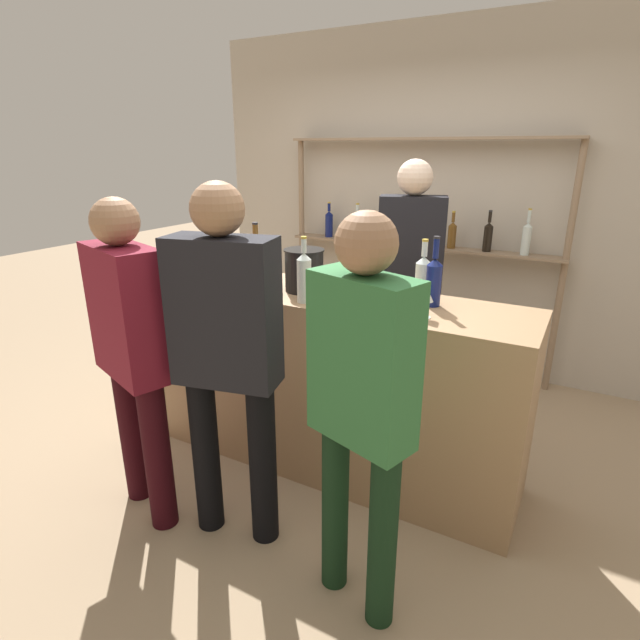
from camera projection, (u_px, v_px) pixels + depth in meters
ground_plane at (320, 457)px, 3.16m from camera, size 16.00×16.00×0.00m
bar_counter at (320, 380)px, 2.98m from camera, size 2.36×0.58×1.08m
back_wall at (427, 203)px, 4.26m from camera, size 3.96×0.12×2.80m
back_shelf at (417, 221)px, 4.16m from camera, size 2.34×0.18×1.93m
counter_bottle_0 at (345, 275)px, 2.71m from camera, size 0.07×0.07×0.33m
counter_bottle_1 at (423, 276)px, 2.66m from camera, size 0.08×0.08×0.32m
counter_bottle_2 at (434, 280)px, 2.54m from camera, size 0.08×0.08×0.36m
counter_bottle_3 at (256, 259)px, 2.97m from camera, size 0.09×0.09×0.36m
counter_bottle_4 at (304, 276)px, 2.60m from camera, size 0.08×0.08×0.35m
wine_glass at (426, 294)px, 2.36m from camera, size 0.08×0.08×0.16m
ice_bucket at (304, 270)px, 2.81m from camera, size 0.23×0.23×0.24m
cork_jar at (268, 275)px, 2.88m from camera, size 0.13×0.13×0.16m
customer_left at (131, 343)px, 2.40m from camera, size 0.52×0.35×1.65m
customer_right at (362, 395)px, 1.85m from camera, size 0.44×0.30×1.66m
customer_center at (226, 346)px, 2.23m from camera, size 0.51×0.31×1.73m
server_behind_counter at (410, 269)px, 3.45m from camera, size 0.48×0.32×1.79m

